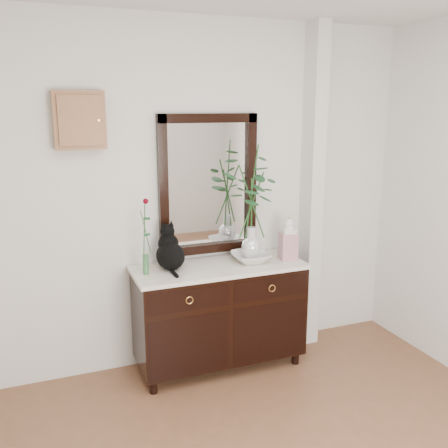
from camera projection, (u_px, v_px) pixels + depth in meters
name	position (u px, v px, depth m)	size (l,w,h in m)	color
wall_back	(196.00, 197.00, 3.91)	(3.60, 0.04, 2.70)	silver
pilaster	(312.00, 191.00, 4.19)	(0.12, 0.20, 2.70)	silver
sideboard	(219.00, 311.00, 3.92)	(1.33, 0.52, 0.82)	black
wall_mirror	(208.00, 185.00, 3.91)	(0.80, 0.06, 1.10)	black
key_cabinet	(79.00, 120.00, 3.43)	(0.35, 0.10, 0.40)	brown
cat	(170.00, 247.00, 3.72)	(0.24, 0.29, 0.34)	black
lotus_bowl	(251.00, 257.00, 3.92)	(0.30, 0.30, 0.07)	silver
vase_branches	(252.00, 202.00, 3.81)	(0.43, 0.43, 0.91)	silver
bud_vase_rose	(145.00, 236.00, 3.57)	(0.07, 0.07, 0.57)	#376F3E
ginger_jar	(288.00, 238.00, 3.96)	(0.13, 0.13, 0.34)	silver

